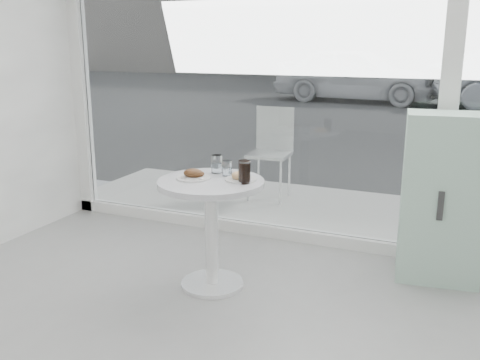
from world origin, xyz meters
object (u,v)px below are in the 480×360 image
at_px(mint_cabinet, 442,198).
at_px(plate_donut, 241,177).
at_px(water_tumbler_a, 217,165).
at_px(water_tumbler_b, 227,169).
at_px(main_table, 211,211).
at_px(patio_chair, 272,147).
at_px(car_white, 356,74).
at_px(cola_glass, 244,172).
at_px(plate_fritter, 194,175).

height_order(mint_cabinet, plate_donut, mint_cabinet).
height_order(mint_cabinet, water_tumbler_a, mint_cabinet).
height_order(plate_donut, water_tumbler_b, water_tumbler_b).
relative_size(main_table, patio_chair, 0.81).
xyz_separation_m(car_white, cola_glass, (1.75, -12.18, 0.08)).
relative_size(main_table, plate_fritter, 3.34).
height_order(plate_donut, water_tumbler_a, water_tumbler_a).
distance_m(car_white, cola_glass, 12.30).
bearing_deg(car_white, water_tumbler_a, -168.25).
relative_size(plate_fritter, plate_donut, 1.07).
distance_m(patio_chair, water_tumbler_b, 2.01).
distance_m(main_table, plate_fritter, 0.27).
bearing_deg(plate_fritter, plate_donut, 16.99).
bearing_deg(cola_glass, main_table, -176.27).
distance_m(plate_fritter, cola_glass, 0.36).
bearing_deg(patio_chair, cola_glass, -77.95).
bearing_deg(main_table, patio_chair, 99.08).
xyz_separation_m(car_white, water_tumbler_a, (1.46, -12.00, 0.06)).
height_order(main_table, plate_fritter, plate_fritter).
height_order(plate_fritter, plate_donut, plate_fritter).
bearing_deg(patio_chair, water_tumbler_a, -84.71).
distance_m(mint_cabinet, water_tumbler_a, 1.60).
distance_m(car_white, plate_fritter, 12.29).
height_order(mint_cabinet, patio_chair, mint_cabinet).
xyz_separation_m(patio_chair, plate_fritter, (0.22, -2.13, 0.21)).
bearing_deg(plate_donut, main_table, -156.97).
distance_m(main_table, water_tumbler_a, 0.34).
distance_m(car_white, plate_donut, 12.23).
xyz_separation_m(mint_cabinet, plate_donut, (-1.25, -0.69, 0.19)).
distance_m(mint_cabinet, patio_chair, 2.22).
distance_m(main_table, car_white, 12.29).
height_order(patio_chair, water_tumbler_a, patio_chair).
distance_m(plate_fritter, water_tumbler_a, 0.22).
distance_m(main_table, plate_donut, 0.31).
xyz_separation_m(plate_fritter, cola_glass, (0.36, 0.03, 0.05)).
height_order(plate_donut, cola_glass, cola_glass).
bearing_deg(water_tumbler_b, patio_chair, 101.19).
height_order(main_table, mint_cabinet, mint_cabinet).
bearing_deg(main_table, plate_donut, 23.03).
relative_size(car_white, water_tumbler_a, 34.84).
distance_m(main_table, cola_glass, 0.38).
bearing_deg(plate_fritter, car_white, 96.51).
xyz_separation_m(mint_cabinet, plate_fritter, (-1.55, -0.79, 0.20)).
relative_size(car_white, plate_fritter, 19.50).
xyz_separation_m(plate_donut, water_tumbler_b, (-0.14, 0.07, 0.03)).
relative_size(patio_chair, cola_glass, 6.27).
relative_size(plate_fritter, cola_glass, 1.52).
distance_m(mint_cabinet, plate_fritter, 1.75).
distance_m(mint_cabinet, plate_donut, 1.44).
distance_m(car_white, water_tumbler_a, 12.09).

